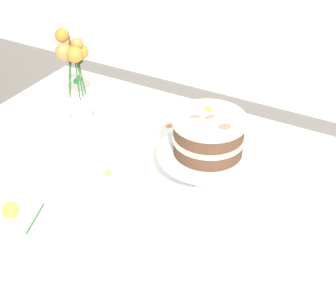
{
  "coord_description": "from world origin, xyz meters",
  "views": [
    {
      "loc": [
        0.6,
        -0.95,
        1.64
      ],
      "look_at": [
        0.06,
        0.03,
        0.86
      ],
      "focal_mm": 51.81,
      "sensor_mm": 36.0,
      "label": 1
    }
  ],
  "objects_px": {
    "dining_table": "(141,207)",
    "cake_stand": "(207,156)",
    "layer_cake": "(209,134)",
    "flower_vase": "(77,83)",
    "fallen_rose": "(11,210)"
  },
  "relations": [
    {
      "from": "layer_cake",
      "to": "flower_vase",
      "type": "height_order",
      "value": "flower_vase"
    },
    {
      "from": "dining_table",
      "to": "cake_stand",
      "type": "bearing_deg",
      "value": 35.99
    },
    {
      "from": "dining_table",
      "to": "cake_stand",
      "type": "distance_m",
      "value": 0.26
    },
    {
      "from": "cake_stand",
      "to": "layer_cake",
      "type": "bearing_deg",
      "value": -16.68
    },
    {
      "from": "fallen_rose",
      "to": "layer_cake",
      "type": "bearing_deg",
      "value": 45.83
    },
    {
      "from": "dining_table",
      "to": "cake_stand",
      "type": "relative_size",
      "value": 4.83
    },
    {
      "from": "layer_cake",
      "to": "fallen_rose",
      "type": "xyz_separation_m",
      "value": [
        -0.39,
        -0.4,
        -0.14
      ]
    },
    {
      "from": "fallen_rose",
      "to": "cake_stand",
      "type": "bearing_deg",
      "value": 45.84
    },
    {
      "from": "cake_stand",
      "to": "fallen_rose",
      "type": "xyz_separation_m",
      "value": [
        -0.39,
        -0.4,
        -0.06
      ]
    },
    {
      "from": "layer_cake",
      "to": "dining_table",
      "type": "bearing_deg",
      "value": -144.03
    },
    {
      "from": "cake_stand",
      "to": "layer_cake",
      "type": "height_order",
      "value": "layer_cake"
    },
    {
      "from": "cake_stand",
      "to": "flower_vase",
      "type": "height_order",
      "value": "flower_vase"
    },
    {
      "from": "cake_stand",
      "to": "fallen_rose",
      "type": "bearing_deg",
      "value": -134.16
    },
    {
      "from": "layer_cake",
      "to": "fallen_rose",
      "type": "height_order",
      "value": "layer_cake"
    },
    {
      "from": "layer_cake",
      "to": "fallen_rose",
      "type": "bearing_deg",
      "value": -134.17
    }
  ]
}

